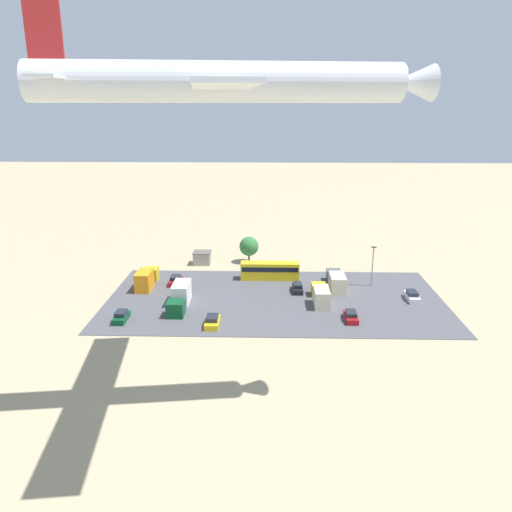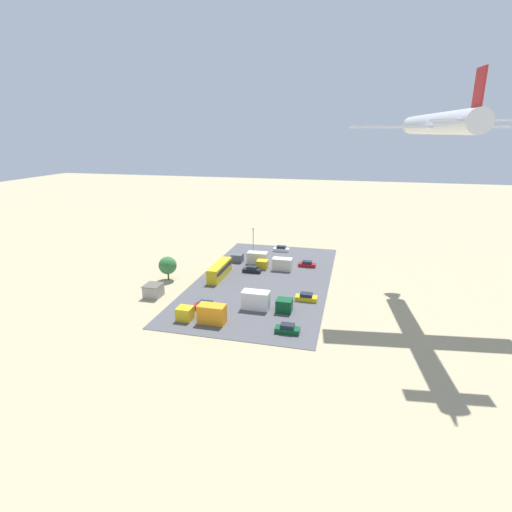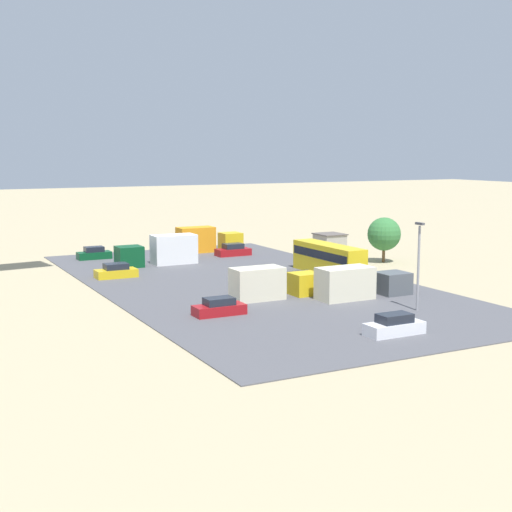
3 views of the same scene
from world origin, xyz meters
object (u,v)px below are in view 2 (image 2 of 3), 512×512
at_px(parked_car_0, 206,306).
at_px(parked_truck_1, 204,314).
at_px(parked_car_2, 287,329).
at_px(parked_car_4, 306,297).
at_px(parked_truck_2, 277,264).
at_px(parked_car_3, 307,264).
at_px(parked_truck_0, 252,258).
at_px(parked_truck_3, 264,301).
at_px(airplane, 437,124).
at_px(parked_car_5, 281,249).
at_px(bus, 220,270).
at_px(shed_building, 153,291).
at_px(parked_car_1, 252,270).

distance_m(parked_car_0, parked_truck_1, 5.22).
height_order(parked_car_2, parked_car_4, parked_car_2).
bearing_deg(parked_car_0, parked_truck_2, 161.73).
distance_m(parked_car_3, parked_truck_2, 7.93).
xyz_separation_m(parked_car_2, parked_truck_0, (-34.11, -15.02, 0.68)).
height_order(parked_car_0, parked_car_4, parked_car_0).
height_order(parked_car_0, parked_truck_3, parked_truck_3).
height_order(parked_truck_1, airplane, airplane).
height_order(parked_car_2, parked_car_5, parked_car_5).
bearing_deg(parked_car_2, bus, 41.04).
relative_size(parked_car_2, parked_car_3, 0.96).
relative_size(parked_truck_0, parked_truck_3, 0.98).
xyz_separation_m(shed_building, airplane, (-10.38, 50.68, 31.75)).
height_order(shed_building, parked_car_4, shed_building).
bearing_deg(bus, parked_car_1, 37.37).
relative_size(parked_car_5, parked_truck_3, 0.47).
bearing_deg(parked_truck_0, parked_car_5, -24.35).
bearing_deg(shed_building, parked_truck_0, 151.88).
distance_m(parked_car_2, parked_truck_0, 37.27).
height_order(shed_building, parked_truck_1, parked_truck_1).
distance_m(shed_building, parked_car_2, 29.94).
height_order(parked_car_3, parked_car_4, parked_car_4).
relative_size(bus, parked_car_3, 2.57).
relative_size(parked_car_5, parked_truck_0, 0.48).
bearing_deg(parked_car_0, parked_car_5, 170.68).
distance_m(parked_car_3, parked_truck_1, 36.82).
relative_size(parked_car_1, parked_truck_2, 0.51).
distance_m(shed_building, parked_car_3, 37.97).
bearing_deg(shed_building, parked_car_1, 140.19).
relative_size(shed_building, parked_truck_1, 0.41).
relative_size(parked_car_5, parked_truck_2, 0.52).
relative_size(shed_building, airplane, 0.10).
height_order(parked_car_2, parked_truck_1, parked_truck_1).
distance_m(shed_building, parked_car_1, 24.31).
bearing_deg(parked_car_0, parked_car_3, 152.49).
relative_size(bus, parked_car_5, 2.44).
relative_size(parked_truck_2, parked_truck_3, 0.91).
bearing_deg(parked_truck_2, parked_truck_1, 167.42).
xyz_separation_m(parked_truck_1, airplane, (-18.53, 36.69, 31.45)).
distance_m(bus, airplane, 52.02).
xyz_separation_m(bus, parked_truck_3, (14.45, 13.61, -0.17)).
bearing_deg(airplane, parked_truck_1, -160.62).
xyz_separation_m(parked_car_4, parked_truck_1, (13.54, -16.04, 0.89)).
distance_m(parked_car_1, parked_car_4, 19.65).
xyz_separation_m(parked_truck_3, airplane, (-10.99, 27.84, 31.41)).
relative_size(parked_truck_1, parked_truck_3, 0.93).
xyz_separation_m(parked_truck_2, airplane, (11.77, 29.92, 31.65)).
relative_size(parked_car_2, airplane, 0.11).
bearing_deg(parked_car_4, parked_car_5, -161.12).
relative_size(parked_car_0, airplane, 0.12).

